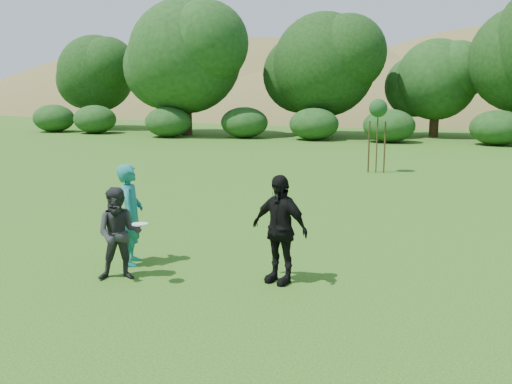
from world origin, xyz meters
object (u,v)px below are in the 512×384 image
at_px(player_black, 279,229).
at_px(sapling, 378,110).
at_px(player_grey, 119,234).
at_px(player_teal, 131,215).

relative_size(player_black, sapling, 0.66).
bearing_deg(sapling, player_grey, -101.19).
xyz_separation_m(player_teal, sapling, (3.04, 13.14, 1.46)).
bearing_deg(player_grey, player_black, -9.47).
bearing_deg(sapling, player_teal, -103.00).
xyz_separation_m(player_black, sapling, (0.08, 13.24, 1.47)).
xyz_separation_m(player_grey, player_black, (2.68, 0.74, 0.12)).
relative_size(player_teal, player_black, 1.02).
height_order(player_teal, player_grey, player_teal).
relative_size(player_grey, sapling, 0.58).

